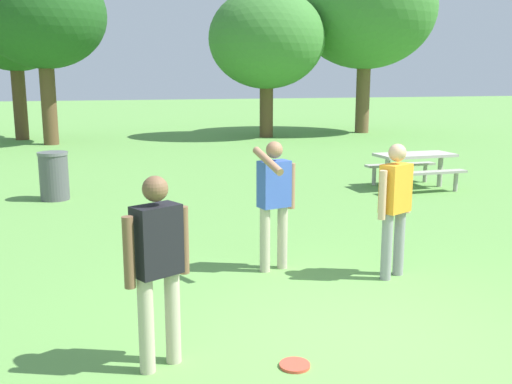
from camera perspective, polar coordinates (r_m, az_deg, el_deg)
The scene contains 11 objects.
ground_plane at distance 5.61m, azimuth 10.96°, elevation -14.38°, with size 120.00×120.00×0.00m, color #609947.
person_thrower at distance 7.11m, azimuth 13.56°, elevation -0.95°, with size 0.56×0.36×1.64m.
person_catcher at distance 4.81m, azimuth -9.69°, elevation -6.64°, with size 0.56×0.36×1.64m.
person_bystander at distance 7.17m, azimuth 1.85°, elevation -0.39°, with size 0.60×0.77×1.64m.
frisbee at distance 5.11m, azimuth 3.85°, elevation -16.68°, with size 0.26×0.26×0.03m, color #E04733.
picnic_table_near at distance 13.14m, azimuth 15.38°, elevation 2.78°, with size 1.71×1.43×0.77m.
trash_can_beside_table at distance 12.17m, azimuth -19.31°, elevation 1.51°, with size 0.59×0.59×0.96m.
tree_broad_center at distance 24.59m, azimuth -22.78°, elevation 14.66°, with size 3.87×3.87×5.92m.
tree_far_right at distance 22.39m, azimuth -20.30°, elevation 16.00°, with size 4.39×4.39×6.43m.
tree_slender_mid at distance 23.74m, azimuth 1.05°, elevation 14.82°, with size 4.62×4.62×5.88m.
tree_back_left at distance 26.23m, azimuth 10.79°, elevation 17.31°, with size 5.97×5.97×7.83m.
Camera 1 is at (-2.41, -4.45, 2.41)m, focal length 40.54 mm.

